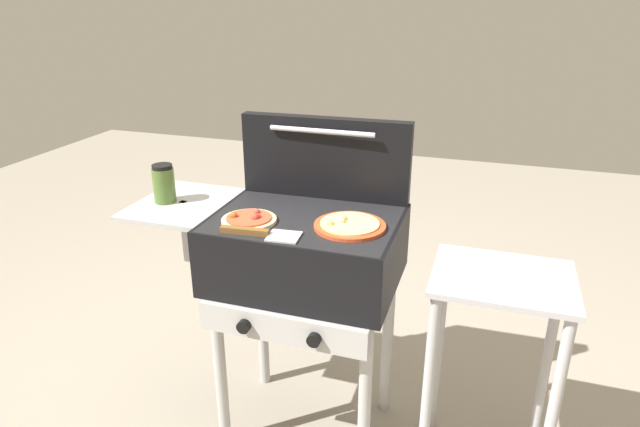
{
  "coord_description": "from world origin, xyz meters",
  "views": [
    {
      "loc": [
        0.58,
        -1.64,
        1.62
      ],
      "look_at": [
        0.05,
        0.0,
        0.92
      ],
      "focal_mm": 30.95,
      "sensor_mm": 36.0,
      "label": 1
    }
  ],
  "objects_px": {
    "spatula": "(261,233)",
    "sauce_jar": "(164,184)",
    "prep_table": "(495,337)",
    "grill": "(302,255)",
    "pizza_pepperoni": "(249,219)",
    "pizza_cheese": "(349,225)"
  },
  "relations": [
    {
      "from": "pizza_pepperoni",
      "to": "sauce_jar",
      "type": "height_order",
      "value": "sauce_jar"
    },
    {
      "from": "grill",
      "to": "prep_table",
      "type": "relative_size",
      "value": 1.22
    },
    {
      "from": "pizza_cheese",
      "to": "grill",
      "type": "bearing_deg",
      "value": 168.48
    },
    {
      "from": "grill",
      "to": "pizza_pepperoni",
      "type": "distance_m",
      "value": 0.24
    },
    {
      "from": "grill",
      "to": "sauce_jar",
      "type": "distance_m",
      "value": 0.57
    },
    {
      "from": "grill",
      "to": "spatula",
      "type": "bearing_deg",
      "value": -111.62
    },
    {
      "from": "pizza_cheese",
      "to": "spatula",
      "type": "bearing_deg",
      "value": -149.67
    },
    {
      "from": "pizza_cheese",
      "to": "sauce_jar",
      "type": "xyz_separation_m",
      "value": [
        -0.7,
        0.02,
        0.06
      ]
    },
    {
      "from": "pizza_pepperoni",
      "to": "sauce_jar",
      "type": "bearing_deg",
      "value": 167.86
    },
    {
      "from": "spatula",
      "to": "sauce_jar",
      "type": "bearing_deg",
      "value": 159.59
    },
    {
      "from": "pizza_pepperoni",
      "to": "prep_table",
      "type": "xyz_separation_m",
      "value": [
        0.83,
        0.1,
        -0.35
      ]
    },
    {
      "from": "grill",
      "to": "pizza_pepperoni",
      "type": "relative_size",
      "value": 5.2
    },
    {
      "from": "grill",
      "to": "spatula",
      "type": "xyz_separation_m",
      "value": [
        -0.07,
        -0.18,
        0.15
      ]
    },
    {
      "from": "pizza_cheese",
      "to": "prep_table",
      "type": "distance_m",
      "value": 0.61
    },
    {
      "from": "grill",
      "to": "sauce_jar",
      "type": "bearing_deg",
      "value": -178.5
    },
    {
      "from": "spatula",
      "to": "prep_table",
      "type": "bearing_deg",
      "value": 14.05
    },
    {
      "from": "pizza_cheese",
      "to": "sauce_jar",
      "type": "height_order",
      "value": "sauce_jar"
    },
    {
      "from": "pizza_pepperoni",
      "to": "sauce_jar",
      "type": "distance_m",
      "value": 0.38
    },
    {
      "from": "spatula",
      "to": "prep_table",
      "type": "distance_m",
      "value": 0.85
    },
    {
      "from": "spatula",
      "to": "prep_table",
      "type": "xyz_separation_m",
      "value": [
        0.75,
        0.19,
        -0.35
      ]
    },
    {
      "from": "grill",
      "to": "prep_table",
      "type": "height_order",
      "value": "grill"
    },
    {
      "from": "pizza_cheese",
      "to": "prep_table",
      "type": "xyz_separation_m",
      "value": [
        0.5,
        0.04,
        -0.35
      ]
    }
  ]
}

